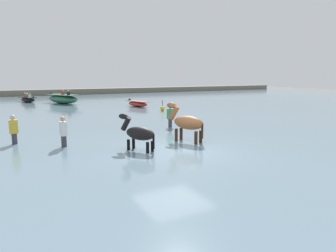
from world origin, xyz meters
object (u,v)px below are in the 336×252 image
Objects in this scene: person_wading_mid at (14,134)px; channel_buoy at (162,108)px; boat_far_inshore at (63,99)px; person_wading_close at (170,119)px; person_spectator_far at (64,136)px; horse_lead_chestnut at (187,124)px; boat_mid_channel at (138,104)px; boat_mid_outer at (28,99)px; horse_trailing_black at (139,134)px.

person_wading_mid is 1.94× the size of channel_buoy.
person_wading_mid is (-4.55, -17.38, -0.02)m from boat_far_inshore.
person_spectator_far is (-5.73, -2.00, 0.00)m from person_wading_close.
horse_lead_chestnut is 0.77× the size of boat_mid_channel.
person_wading_close is 1.94× the size of channel_buoy.
boat_mid_outer is at bearing 132.25° from boat_far_inshore.
person_wading_close and person_spectator_far have the same top height.
horse_lead_chestnut is 0.78× the size of boat_mid_outer.
channel_buoy is (5.82, -10.00, -0.24)m from boat_far_inshore.
horse_lead_chestnut is at bearing 10.89° from horse_trailing_black.
person_spectator_far and person_wading_mid have the same top height.
boat_mid_channel is 1.62× the size of person_spectator_far.
boat_mid_outer is at bearing 106.23° from person_wading_close.
boat_far_inshore is at bearing 75.33° from person_wading_mid.
horse_trailing_black reaches higher than person_wading_close.
channel_buoy reaches higher than boat_mid_channel.
person_wading_close is (3.40, 3.90, -0.18)m from horse_trailing_black.
person_wading_close is (-2.46, -10.62, 0.18)m from boat_mid_channel.
boat_mid_channel is (3.54, 14.07, -0.51)m from horse_lead_chestnut.
boat_far_inshore is at bearing 120.18° from channel_buoy.
person_wading_mid reaches higher than boat_mid_outer.
boat_mid_outer is (-2.42, 23.92, -0.33)m from horse_trailing_black.
channel_buoy is at bearing 45.25° from person_spectator_far.
boat_mid_outer is 1.60× the size of person_spectator_far.
boat_mid_channel is 1.62× the size of person_wading_close.
horse_trailing_black is 2.10× the size of channel_buoy.
horse_lead_chestnut is at bearing -111.55° from channel_buoy.
horse_lead_chestnut is 1.24× the size of person_wading_close.
boat_mid_outer is 20.86m from person_wading_close.
person_wading_mid reaches higher than channel_buoy.
boat_far_inshore is 2.70× the size of person_wading_close.
boat_far_inshore reaches higher than person_wading_close.
person_spectator_far reaches higher than boat_mid_outer.
horse_trailing_black reaches higher than person_wading_mid.
boat_far_inshore is 2.70× the size of person_wading_mid.
boat_far_inshore is 11.57m from channel_buoy.
boat_mid_outer is at bearing 123.50° from channel_buoy.
person_spectator_far is 1.00× the size of person_wading_mid.
channel_buoy is (10.36, 7.38, -0.23)m from person_wading_mid.
horse_lead_chestnut reaches higher than boat_mid_channel.
horse_trailing_black reaches higher than boat_mid_outer.
person_wading_mid is (-9.87, -11.23, 0.18)m from boat_mid_channel.
horse_lead_chestnut is 2.41× the size of channel_buoy.
horse_lead_chestnut is at bearing -24.13° from person_wading_mid.
person_spectator_far is at bearing -160.75° from person_wading_close.
boat_far_inshore is (-1.78, 20.21, -0.32)m from horse_lead_chestnut.
person_wading_close is 7.44m from person_wading_mid.
person_wading_mid is (-1.68, 1.38, 0.00)m from person_spectator_far.
horse_trailing_black is at bearing -169.11° from horse_lead_chestnut.
horse_lead_chestnut is 14.52m from boat_mid_channel.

